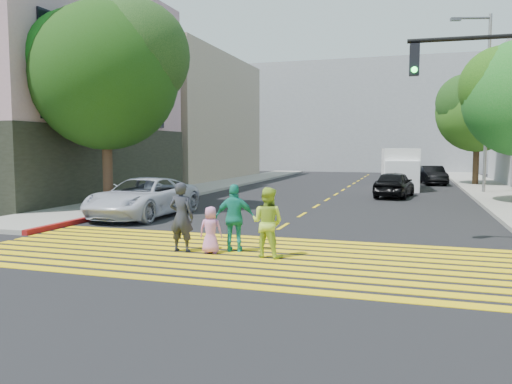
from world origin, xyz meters
The scene contains 20 objects.
ground centered at (0.00, 0.00, 0.00)m, with size 120.00×120.00×0.00m, color black.
sidewalk_left centered at (-8.50, 22.00, 0.07)m, with size 3.00×40.00×0.15m, color gray.
curb_red centered at (-6.90, 6.00, 0.08)m, with size 0.20×8.00×0.16m, color maroon.
crosswalk centered at (0.00, 1.28, 0.01)m, with size 13.40×5.30×0.01m.
lane_line centered at (0.00, 22.50, 0.01)m, with size 0.12×34.40×0.01m.
building_left_pink centered at (-16.00, 12.00, 4.58)m, with size 12.10×14.10×11.00m.
building_left_tan centered at (-16.00, 28.00, 5.00)m, with size 12.00×16.00×10.00m, color tan.
backdrop_block centered at (0.00, 48.00, 6.00)m, with size 30.00×8.00×12.00m, color gray.
tree_left centered at (-7.98, 8.08, 5.82)m, with size 7.32×7.09×8.64m.
tree_right_far centered at (8.21, 26.84, 5.33)m, with size 7.01×6.93×7.90m.
pedestrian_man centered at (-1.43, 1.34, 0.88)m, with size 0.64×0.42×1.75m, color #262832.
pedestrian_woman centered at (0.80, 1.37, 0.83)m, with size 0.81×0.63×1.67m, color #B1D63A.
pedestrian_child centered at (-0.65, 1.36, 0.58)m, with size 0.57×0.37×1.17m, color #CE79B7.
pedestrian_extra centered at (-0.15, 1.71, 0.85)m, with size 1.00×0.42×1.70m, color teal.
white_sedan centered at (-5.62, 6.69, 0.74)m, with size 2.44×5.30×1.47m, color silver.
dark_car_near centered at (3.17, 17.20, 0.69)m, with size 1.64×4.08×1.39m, color black.
silver_car centered at (3.36, 28.80, 0.72)m, with size 2.02×4.97×1.44m, color #969FB0.
dark_car_parked centered at (5.43, 27.57, 0.66)m, with size 1.40×4.01×1.32m, color black.
white_van centered at (3.28, 22.65, 1.21)m, with size 2.48×5.57×2.55m.
street_lamp centered at (7.67, 20.22, 5.63)m, with size 2.19×0.77×9.81m.
Camera 1 is at (4.04, -9.89, 2.60)m, focal length 35.00 mm.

